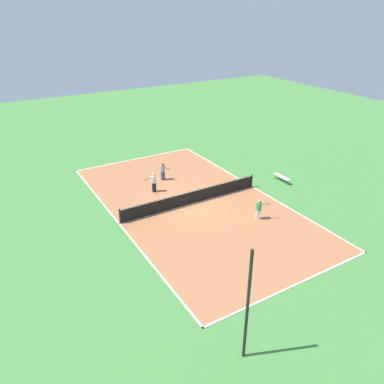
{
  "coord_description": "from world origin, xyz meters",
  "views": [
    {
      "loc": [
        11.64,
        19.6,
        12.17
      ],
      "look_at": [
        0.0,
        0.0,
        0.9
      ],
      "focal_mm": 35.0,
      "sensor_mm": 36.0,
      "label": 1
    }
  ],
  "objects_px": {
    "player_baseline_gray": "(163,170)",
    "tennis_ball_midcourt": "(163,163)",
    "bench": "(282,177)",
    "player_far_white": "(154,181)",
    "player_far_green": "(259,208)",
    "tennis_net": "(192,197)",
    "tennis_ball_near_net": "(247,199)",
    "tennis_ball_left_sideline": "(142,170)",
    "fence_post_back_right": "(247,307)"
  },
  "relations": [
    {
      "from": "player_baseline_gray",
      "to": "tennis_ball_midcourt",
      "type": "xyz_separation_m",
      "value": [
        -1.53,
        -3.14,
        -0.76
      ]
    },
    {
      "from": "bench",
      "to": "player_far_white",
      "type": "distance_m",
      "value": 9.91
    },
    {
      "from": "player_baseline_gray",
      "to": "player_far_green",
      "type": "bearing_deg",
      "value": -3.88
    },
    {
      "from": "tennis_net",
      "to": "tennis_ball_near_net",
      "type": "distance_m",
      "value": 3.91
    },
    {
      "from": "tennis_net",
      "to": "tennis_ball_left_sideline",
      "type": "bearing_deg",
      "value": -84.67
    },
    {
      "from": "player_far_white",
      "to": "tennis_ball_left_sideline",
      "type": "xyz_separation_m",
      "value": [
        -0.79,
        -4.04,
        -0.79
      ]
    },
    {
      "from": "bench",
      "to": "player_far_green",
      "type": "bearing_deg",
      "value": -56.12
    },
    {
      "from": "tennis_net",
      "to": "tennis_ball_near_net",
      "type": "bearing_deg",
      "value": 157.58
    },
    {
      "from": "player_far_white",
      "to": "tennis_ball_near_net",
      "type": "bearing_deg",
      "value": 133.15
    },
    {
      "from": "tennis_ball_left_sideline",
      "to": "fence_post_back_right",
      "type": "relative_size",
      "value": 0.01
    },
    {
      "from": "bench",
      "to": "tennis_ball_midcourt",
      "type": "distance_m",
      "value": 10.24
    },
    {
      "from": "tennis_net",
      "to": "player_far_green",
      "type": "bearing_deg",
      "value": 122.72
    },
    {
      "from": "player_far_white",
      "to": "tennis_ball_near_net",
      "type": "height_order",
      "value": "player_far_white"
    },
    {
      "from": "bench",
      "to": "fence_post_back_right",
      "type": "xyz_separation_m",
      "value": [
        12.54,
        11.41,
        2.11
      ]
    },
    {
      "from": "tennis_net",
      "to": "player_far_white",
      "type": "distance_m",
      "value": 3.36
    },
    {
      "from": "bench",
      "to": "player_far_white",
      "type": "height_order",
      "value": "player_far_white"
    },
    {
      "from": "player_baseline_gray",
      "to": "tennis_ball_midcourt",
      "type": "relative_size",
      "value": 20.72
    },
    {
      "from": "tennis_ball_left_sideline",
      "to": "tennis_ball_midcourt",
      "type": "xyz_separation_m",
      "value": [
        -2.26,
        -0.65,
        0.0
      ]
    },
    {
      "from": "player_far_white",
      "to": "tennis_net",
      "type": "bearing_deg",
      "value": 110.59
    },
    {
      "from": "player_far_white",
      "to": "fence_post_back_right",
      "type": "height_order",
      "value": "fence_post_back_right"
    },
    {
      "from": "player_far_green",
      "to": "fence_post_back_right",
      "type": "xyz_separation_m",
      "value": [
        7.26,
        7.87,
        1.7
      ]
    },
    {
      "from": "tennis_net",
      "to": "player_far_green",
      "type": "xyz_separation_m",
      "value": [
        -2.55,
        3.97,
        0.26
      ]
    },
    {
      "from": "bench",
      "to": "player_baseline_gray",
      "type": "distance_m",
      "value": 9.24
    },
    {
      "from": "player_far_green",
      "to": "tennis_ball_left_sideline",
      "type": "distance_m",
      "value": 11.5
    },
    {
      "from": "tennis_ball_left_sideline",
      "to": "tennis_ball_near_net",
      "type": "height_order",
      "value": "same"
    },
    {
      "from": "bench",
      "to": "tennis_ball_left_sideline",
      "type": "relative_size",
      "value": 22.94
    },
    {
      "from": "player_baseline_gray",
      "to": "fence_post_back_right",
      "type": "relative_size",
      "value": 0.28
    },
    {
      "from": "tennis_net",
      "to": "bench",
      "type": "xyz_separation_m",
      "value": [
        -7.84,
        0.42,
        -0.15
      ]
    },
    {
      "from": "tennis_net",
      "to": "tennis_ball_midcourt",
      "type": "relative_size",
      "value": 154.77
    },
    {
      "from": "player_baseline_gray",
      "to": "tennis_ball_left_sideline",
      "type": "height_order",
      "value": "player_baseline_gray"
    },
    {
      "from": "player_far_white",
      "to": "tennis_ball_near_net",
      "type": "distance_m",
      "value": 6.8
    },
    {
      "from": "player_far_white",
      "to": "tennis_ball_left_sideline",
      "type": "distance_m",
      "value": 4.19
    },
    {
      "from": "player_far_green",
      "to": "tennis_ball_left_sideline",
      "type": "xyz_separation_m",
      "value": [
        3.21,
        -11.02,
        -0.74
      ]
    },
    {
      "from": "player_far_white",
      "to": "player_far_green",
      "type": "xyz_separation_m",
      "value": [
        -4.0,
        6.98,
        -0.05
      ]
    },
    {
      "from": "player_baseline_gray",
      "to": "tennis_ball_midcourt",
      "type": "bearing_deg",
      "value": 133.92
    },
    {
      "from": "tennis_net",
      "to": "player_far_green",
      "type": "distance_m",
      "value": 4.72
    },
    {
      "from": "tennis_net",
      "to": "fence_post_back_right",
      "type": "bearing_deg",
      "value": 68.31
    },
    {
      "from": "bench",
      "to": "player_far_green",
      "type": "distance_m",
      "value": 6.38
    },
    {
      "from": "bench",
      "to": "player_baseline_gray",
      "type": "relative_size",
      "value": 1.11
    },
    {
      "from": "player_far_white",
      "to": "fence_post_back_right",
      "type": "bearing_deg",
      "value": 72.52
    },
    {
      "from": "player_baseline_gray",
      "to": "player_far_green",
      "type": "relative_size",
      "value": 1.02
    },
    {
      "from": "tennis_net",
      "to": "bench",
      "type": "distance_m",
      "value": 7.85
    },
    {
      "from": "player_baseline_gray",
      "to": "tennis_ball_near_net",
      "type": "distance_m",
      "value": 7.04
    },
    {
      "from": "player_far_green",
      "to": "fence_post_back_right",
      "type": "bearing_deg",
      "value": -106.39
    },
    {
      "from": "bench",
      "to": "fence_post_back_right",
      "type": "distance_m",
      "value": 17.09
    },
    {
      "from": "player_baseline_gray",
      "to": "tennis_net",
      "type": "bearing_deg",
      "value": -20.98
    },
    {
      "from": "tennis_net",
      "to": "tennis_ball_left_sideline",
      "type": "relative_size",
      "value": 154.77
    },
    {
      "from": "bench",
      "to": "player_far_green",
      "type": "relative_size",
      "value": 1.13
    },
    {
      "from": "player_far_white",
      "to": "tennis_ball_midcourt",
      "type": "height_order",
      "value": "player_far_white"
    },
    {
      "from": "bench",
      "to": "fence_post_back_right",
      "type": "height_order",
      "value": "fence_post_back_right"
    }
  ]
}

